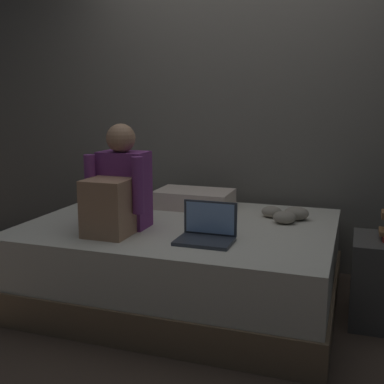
{
  "coord_description": "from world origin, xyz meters",
  "views": [
    {
      "loc": [
        0.86,
        -2.6,
        1.34
      ],
      "look_at": [
        -0.06,
        0.1,
        0.78
      ],
      "focal_mm": 45.14,
      "sensor_mm": 36.0,
      "label": 1
    }
  ],
  "objects_px": {
    "pillow": "(194,199)",
    "person_sitting": "(118,190)",
    "laptop": "(207,232)",
    "clothes_pile": "(286,214)",
    "bed": "(182,261)"
  },
  "relations": [
    {
      "from": "person_sitting",
      "to": "clothes_pile",
      "type": "height_order",
      "value": "person_sitting"
    },
    {
      "from": "laptop",
      "to": "pillow",
      "type": "distance_m",
      "value": 0.87
    },
    {
      "from": "pillow",
      "to": "clothes_pile",
      "type": "height_order",
      "value": "pillow"
    },
    {
      "from": "clothes_pile",
      "to": "pillow",
      "type": "bearing_deg",
      "value": 166.35
    },
    {
      "from": "bed",
      "to": "person_sitting",
      "type": "xyz_separation_m",
      "value": [
        -0.31,
        -0.3,
        0.52
      ]
    },
    {
      "from": "person_sitting",
      "to": "pillow",
      "type": "bearing_deg",
      "value": 72.19
    },
    {
      "from": "pillow",
      "to": "person_sitting",
      "type": "bearing_deg",
      "value": -107.81
    },
    {
      "from": "pillow",
      "to": "clothes_pile",
      "type": "xyz_separation_m",
      "value": [
        0.71,
        -0.17,
        -0.02
      ]
    },
    {
      "from": "person_sitting",
      "to": "laptop",
      "type": "distance_m",
      "value": 0.62
    },
    {
      "from": "laptop",
      "to": "clothes_pile",
      "type": "height_order",
      "value": "laptop"
    },
    {
      "from": "bed",
      "to": "clothes_pile",
      "type": "distance_m",
      "value": 0.77
    },
    {
      "from": "person_sitting",
      "to": "clothes_pile",
      "type": "xyz_separation_m",
      "value": [
        0.95,
        0.58,
        -0.21
      ]
    },
    {
      "from": "bed",
      "to": "person_sitting",
      "type": "height_order",
      "value": "person_sitting"
    },
    {
      "from": "person_sitting",
      "to": "laptop",
      "type": "height_order",
      "value": "person_sitting"
    },
    {
      "from": "laptop",
      "to": "pillow",
      "type": "bearing_deg",
      "value": 113.35
    }
  ]
}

